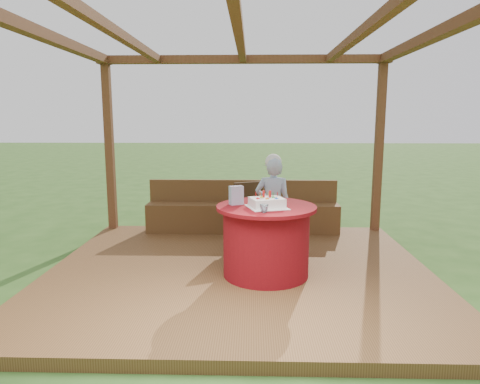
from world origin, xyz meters
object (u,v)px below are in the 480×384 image
chair (252,211)px  gift_bag (236,195)px  drinking_glass (264,209)px  elderly_woman (273,204)px  bench (243,215)px  table (266,240)px  birthday_cake (267,203)px

chair → gift_bag: 1.20m
gift_bag → drinking_glass: bearing=-76.8°
chair → elderly_woman: (0.28, -0.39, 0.18)m
bench → chair: chair is taller
table → drinking_glass: drinking_glass is taller
elderly_woman → drinking_glass: elderly_woman is taller
drinking_glass → bench: bearing=96.8°
table → birthday_cake: bearing=-88.7°
table → elderly_woman: size_ratio=0.85×
gift_bag → drinking_glass: (0.30, -0.42, -0.06)m
bench → birthday_cake: 2.14m
birthday_cake → drinking_glass: size_ratio=5.47×
table → birthday_cake: 0.46m
chair → gift_bag: size_ratio=4.19×
birthday_cake → bench: bearing=98.7°
table → elderly_woman: (0.11, 0.79, 0.26)m
table → bench: bearing=99.0°
chair → drinking_glass: bearing=-85.2°
chair → bench: bearing=100.7°
table → elderly_woman: elderly_woman is taller
table → chair: size_ratio=1.26×
drinking_glass → birthday_cake: bearing=81.8°
birthday_cake → drinking_glass: birthday_cake is taller
bench → birthday_cake: size_ratio=6.01×
gift_bag → bench: bearing=66.3°
gift_bag → drinking_glass: gift_bag is taller
table → gift_bag: size_ratio=5.30×
chair → elderly_woman: bearing=-54.6°
bench → drinking_glass: bearing=-83.2°
table → birthday_cake: (0.00, -0.10, 0.45)m
drinking_glass → table: bearing=84.4°
bench → chair: 0.80m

